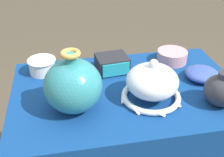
% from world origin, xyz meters
% --- Properties ---
extents(display_table, '(0.92, 0.60, 0.74)m').
position_xyz_m(display_table, '(0.00, -0.02, 0.63)').
color(display_table, olive).
rests_on(display_table, ground_plane).
extents(vase_tall_bulbous, '(0.21, 0.21, 0.23)m').
position_xyz_m(vase_tall_bulbous, '(-0.22, -0.09, 0.84)').
color(vase_tall_bulbous, teal).
rests_on(vase_tall_bulbous, display_table).
extents(vase_dome_bell, '(0.24, 0.24, 0.17)m').
position_xyz_m(vase_dome_bell, '(0.07, -0.09, 0.80)').
color(vase_dome_bell, white).
rests_on(vase_dome_bell, display_table).
extents(mosaic_tile_box, '(0.15, 0.13, 0.07)m').
position_xyz_m(mosaic_tile_box, '(-0.03, 0.16, 0.77)').
color(mosaic_tile_box, '#232328').
rests_on(mosaic_tile_box, display_table).
extents(pot_squat_rose, '(0.14, 0.14, 0.05)m').
position_xyz_m(pot_squat_rose, '(0.26, 0.19, 0.77)').
color(pot_squat_rose, '#D19399').
rests_on(pot_squat_rose, display_table).
extents(cup_wide_ivory, '(0.12, 0.12, 0.07)m').
position_xyz_m(cup_wide_ivory, '(-0.34, 0.19, 0.78)').
color(cup_wide_ivory, white).
rests_on(cup_wide_ivory, display_table).
extents(bowl_shallow_cobalt, '(0.14, 0.14, 0.05)m').
position_xyz_m(bowl_shallow_cobalt, '(0.33, 0.01, 0.76)').
color(bowl_shallow_cobalt, '#3851A8').
rests_on(bowl_shallow_cobalt, display_table).
extents(jar_round_charcoal, '(0.13, 0.13, 0.13)m').
position_xyz_m(jar_round_charcoal, '(0.31, -0.16, 0.80)').
color(jar_round_charcoal, '#2D2D33').
rests_on(jar_round_charcoal, display_table).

